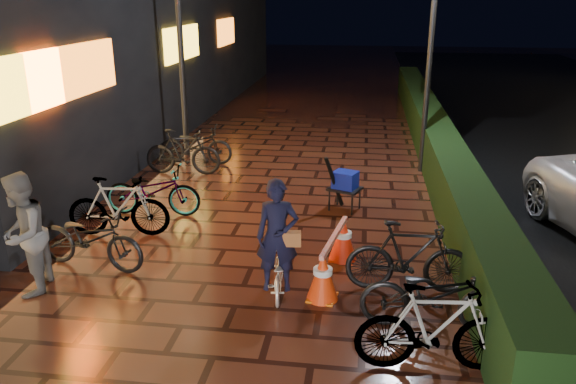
# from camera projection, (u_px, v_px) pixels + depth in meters

# --- Properties ---
(ground) EXTENTS (80.00, 80.00, 0.00)m
(ground) POSITION_uv_depth(u_px,v_px,m) (235.00, 306.00, 7.36)
(ground) COLOR #381911
(ground) RESTS_ON ground
(hedge) EXTENTS (0.70, 20.00, 1.00)m
(hedge) POSITION_uv_depth(u_px,v_px,m) (432.00, 135.00, 14.24)
(hedge) COLOR black
(hedge) RESTS_ON ground
(bystander_person) EXTENTS (0.80, 0.94, 1.70)m
(bystander_person) POSITION_uv_depth(u_px,v_px,m) (23.00, 235.00, 7.45)
(bystander_person) COLOR #5E5E61
(bystander_person) RESTS_ON ground
(lamp_post_hedge) EXTENTS (0.45, 0.13, 4.69)m
(lamp_post_hedge) POSITION_uv_depth(u_px,v_px,m) (430.00, 57.00, 12.15)
(lamp_post_hedge) COLOR black
(lamp_post_hedge) RESTS_ON ground
(lamp_post_sf) EXTENTS (0.50, 0.22, 5.22)m
(lamp_post_sf) POSITION_uv_depth(u_px,v_px,m) (180.00, 38.00, 13.36)
(lamp_post_sf) COLOR black
(lamp_post_sf) RESTS_ON ground
(cyclist) EXTENTS (0.62, 1.19, 1.64)m
(cyclist) POSITION_uv_depth(u_px,v_px,m) (278.00, 253.00, 7.47)
(cyclist) COLOR white
(cyclist) RESTS_ON ground
(traffic_barrier) EXTENTS (0.64, 1.67, 0.68)m
(traffic_barrier) POSITION_uv_depth(u_px,v_px,m) (334.00, 256.00, 8.00)
(traffic_barrier) COLOR red
(traffic_barrier) RESTS_ON ground
(cart_assembly) EXTENTS (0.76, 0.65, 1.08)m
(cart_assembly) POSITION_uv_depth(u_px,v_px,m) (344.00, 182.00, 10.47)
(cart_assembly) COLOR black
(cart_assembly) RESTS_ON ground
(parked_bikes_storefront) EXTENTS (2.00, 6.29, 1.03)m
(parked_bikes_storefront) POSITION_uv_depth(u_px,v_px,m) (155.00, 181.00, 10.77)
(parked_bikes_storefront) COLOR black
(parked_bikes_storefront) RESTS_ON ground
(parked_bikes_hedge) EXTENTS (1.99, 2.30, 1.03)m
(parked_bikes_hedge) POSITION_uv_depth(u_px,v_px,m) (426.00, 291.00, 6.75)
(parked_bikes_hedge) COLOR black
(parked_bikes_hedge) RESTS_ON ground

